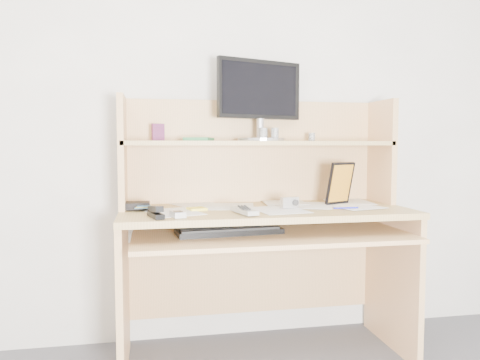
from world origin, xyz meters
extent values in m
cube|color=silver|center=(0.00, 1.80, 1.25)|extent=(3.60, 0.04, 2.50)
cube|color=tan|center=(0.00, 1.48, 0.73)|extent=(1.40, 0.60, 0.03)
cube|color=tan|center=(-0.68, 1.48, 0.36)|extent=(0.03, 0.56, 0.72)
cube|color=tan|center=(0.68, 1.48, 0.36)|extent=(0.03, 0.56, 0.72)
cube|color=tan|center=(0.00, 1.77, 0.34)|extent=(1.34, 0.02, 0.41)
cube|color=tan|center=(0.00, 1.36, 0.64)|extent=(1.28, 0.55, 0.02)
cube|color=tan|center=(0.00, 1.77, 1.02)|extent=(1.40, 0.02, 0.55)
cube|color=tan|center=(-0.68, 1.63, 1.02)|extent=(0.03, 0.30, 0.55)
cube|color=tan|center=(0.68, 1.63, 1.02)|extent=(0.03, 0.30, 0.55)
cube|color=tan|center=(0.00, 1.63, 1.07)|extent=(1.38, 0.30, 0.02)
cube|color=white|center=(0.00, 1.48, 0.75)|extent=(1.32, 0.54, 0.01)
cube|color=black|center=(-0.20, 1.39, 0.66)|extent=(0.50, 0.22, 0.02)
cube|color=black|center=(-0.20, 1.39, 0.68)|extent=(0.47, 0.21, 0.01)
cube|color=#9D9D98|center=(-0.14, 1.31, 0.77)|extent=(0.10, 0.20, 0.02)
cube|color=#B8B7BA|center=(-0.44, 1.27, 0.77)|extent=(0.07, 0.10, 0.02)
cube|color=black|center=(-0.53, 1.28, 0.78)|extent=(0.08, 0.15, 0.05)
cube|color=black|center=(-0.62, 1.54, 0.77)|extent=(0.13, 0.10, 0.03)
cube|color=#FFE343|center=(-0.34, 1.49, 0.76)|extent=(0.10, 0.10, 0.01)
cube|color=#B0B0B2|center=(0.11, 1.44, 0.78)|extent=(0.09, 0.05, 0.05)
cube|color=black|center=(0.41, 1.52, 0.86)|extent=(0.15, 0.08, 0.22)
cylinder|color=#191FC1|center=(0.37, 1.36, 0.76)|extent=(0.13, 0.01, 0.01)
cube|color=#A9162C|center=(-0.51, 1.68, 1.12)|extent=(0.07, 0.04, 0.09)
cube|color=#338141|center=(-0.31, 1.64, 1.09)|extent=(0.17, 0.20, 0.02)
cylinder|color=black|center=(0.09, 1.63, 1.11)|extent=(0.04, 0.04, 0.05)
cylinder|color=white|center=(0.02, 1.59, 1.11)|extent=(0.04, 0.04, 0.07)
cylinder|color=black|center=(0.30, 1.65, 1.10)|extent=(0.04, 0.04, 0.04)
cylinder|color=white|center=(0.08, 1.59, 1.11)|extent=(0.04, 0.04, 0.07)
cylinder|color=#A3A2A7|center=(0.01, 1.63, 1.09)|extent=(0.24, 0.24, 0.02)
cylinder|color=#A3A2A7|center=(0.01, 1.64, 1.15)|extent=(0.04, 0.04, 0.10)
cube|color=black|center=(0.01, 1.66, 1.35)|extent=(0.47, 0.18, 0.30)
cube|color=black|center=(0.01, 1.64, 1.35)|extent=(0.42, 0.14, 0.26)
camera|label=1|loc=(-0.55, -0.73, 1.06)|focal=35.00mm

